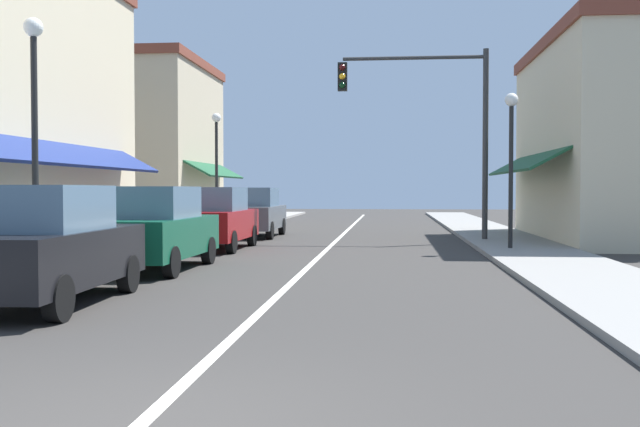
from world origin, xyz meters
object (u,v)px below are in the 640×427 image
object	(u,v)px
parked_car_second_left	(154,229)
parked_car_far_left	(254,212)
parked_car_third_left	(215,219)
traffic_signal_mast_arm	(436,112)
street_lamp_right_mid	(511,144)
street_lamp_left_far	(216,152)
parked_car_nearest_left	(44,246)
street_lamp_left_near	(34,104)

from	to	relation	value
parked_car_second_left	parked_car_far_left	size ratio (longest dim) A/B	1.01
parked_car_third_left	traffic_signal_mast_arm	bearing A→B (deg)	28.17
street_lamp_right_mid	street_lamp_left_far	xyz separation A→B (m)	(-10.15, 8.35, 0.25)
parked_car_far_left	parked_car_nearest_left	bearing A→B (deg)	-90.61
parked_car_second_left	street_lamp_right_mid	bearing A→B (deg)	32.99
traffic_signal_mast_arm	street_lamp_left_far	bearing A→B (deg)	149.88
parked_car_far_left	parked_car_second_left	bearing A→B (deg)	-90.36
parked_car_nearest_left	parked_car_far_left	size ratio (longest dim) A/B	1.01
parked_car_far_left	traffic_signal_mast_arm	distance (m)	7.44
parked_car_second_left	street_lamp_right_mid	world-z (taller)	street_lamp_right_mid
parked_car_nearest_left	street_lamp_right_mid	bearing A→B (deg)	48.19
parked_car_nearest_left	parked_car_far_left	bearing A→B (deg)	87.61
parked_car_third_left	parked_car_far_left	world-z (taller)	same
parked_car_second_left	parked_car_third_left	world-z (taller)	same
parked_car_nearest_left	street_lamp_left_near	size ratio (longest dim) A/B	0.84
parked_car_nearest_left	street_lamp_left_near	distance (m)	4.09
parked_car_far_left	street_lamp_left_far	world-z (taller)	street_lamp_left_far
street_lamp_left_far	parked_car_third_left	bearing A→B (deg)	-76.68
traffic_signal_mast_arm	street_lamp_left_far	xyz separation A→B (m)	(-8.35, 4.85, -0.98)
street_lamp_left_near	traffic_signal_mast_arm	bearing A→B (deg)	52.28
parked_car_nearest_left	street_lamp_right_mid	xyz separation A→B (m)	(8.30, 9.86, 2.07)
street_lamp_left_near	street_lamp_left_far	world-z (taller)	street_lamp_left_near
parked_car_far_left	street_lamp_right_mid	distance (m)	10.10
parked_car_nearest_left	parked_car_second_left	world-z (taller)	same
street_lamp_left_near	street_lamp_left_far	bearing A→B (deg)	90.95
traffic_signal_mast_arm	street_lamp_left_far	distance (m)	9.71
parked_car_third_left	street_lamp_left_near	bearing A→B (deg)	-102.65
street_lamp_right_mid	street_lamp_left_far	distance (m)	13.15
parked_car_second_left	parked_car_nearest_left	bearing A→B (deg)	-90.44
parked_car_far_left	street_lamp_left_far	xyz separation A→B (m)	(-2.03, 2.70, 2.32)
parked_car_second_left	street_lamp_right_mid	size ratio (longest dim) A/B	0.96
parked_car_third_left	street_lamp_left_far	size ratio (longest dim) A/B	0.87
traffic_signal_mast_arm	street_lamp_left_near	world-z (taller)	traffic_signal_mast_arm
street_lamp_left_near	street_lamp_right_mid	bearing A→B (deg)	35.15
parked_car_nearest_left	street_lamp_left_far	bearing A→B (deg)	94.09
parked_car_second_left	parked_car_third_left	size ratio (longest dim) A/B	1.00
parked_car_third_left	traffic_signal_mast_arm	size ratio (longest dim) A/B	0.67
parked_car_second_left	traffic_signal_mast_arm	size ratio (longest dim) A/B	0.67
parked_car_far_left	street_lamp_left_near	world-z (taller)	street_lamp_left_near
parked_car_nearest_left	street_lamp_right_mid	size ratio (longest dim) A/B	0.96
parked_car_third_left	parked_car_far_left	xyz separation A→B (m)	(0.10, 5.49, 0.00)
traffic_signal_mast_arm	street_lamp_left_near	size ratio (longest dim) A/B	1.25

